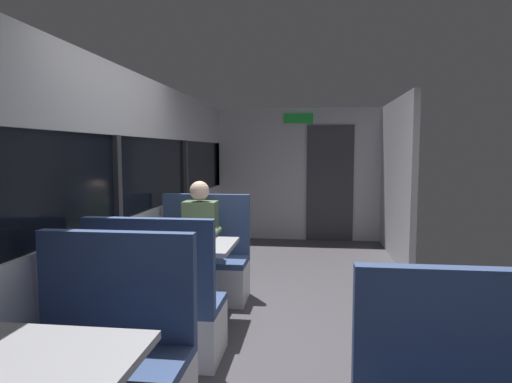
{
  "coord_description": "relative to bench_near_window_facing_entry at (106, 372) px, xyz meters",
  "views": [
    {
      "loc": [
        0.24,
        -3.67,
        1.57
      ],
      "look_at": [
        -0.44,
        1.73,
        1.07
      ],
      "focal_mm": 31.41,
      "sensor_mm": 36.0,
      "label": 1
    }
  ],
  "objects": [
    {
      "name": "carriage_aisle_panel_right",
      "position": [
        2.34,
        4.39,
        0.82
      ],
      "size": [
        0.08,
        2.4,
        2.3
      ],
      "primitive_type": "cube",
      "color": "#B2B2B7",
      "rests_on": "ground_plane"
    },
    {
      "name": "ground_plane",
      "position": [
        0.89,
        1.39,
        -0.34
      ],
      "size": [
        3.3,
        9.2,
        0.02
      ],
      "primitive_type": "cube",
      "color": "#423F44"
    },
    {
      "name": "bench_mid_window_facing_end",
      "position": [
        0.0,
        0.86,
        0.0
      ],
      "size": [
        0.95,
        0.5,
        1.1
      ],
      "color": "silver",
      "rests_on": "ground_plane"
    },
    {
      "name": "carriage_window_panel_left",
      "position": [
        -0.56,
        1.39,
        0.78
      ],
      "size": [
        0.09,
        8.48,
        2.3
      ],
      "color": "#B2B2B7",
      "rests_on": "ground_plane"
    },
    {
      "name": "seated_passenger",
      "position": [
        0.0,
        2.18,
        0.21
      ],
      "size": [
        0.47,
        0.55,
        1.26
      ],
      "color": "#26262D",
      "rests_on": "ground_plane"
    },
    {
      "name": "carriage_end_bulkhead",
      "position": [
        0.95,
        5.59,
        0.81
      ],
      "size": [
        2.9,
        0.11,
        2.3
      ],
      "color": "#B2B2B7",
      "rests_on": "ground_plane"
    },
    {
      "name": "bench_near_window_facing_entry",
      "position": [
        0.0,
        0.0,
        0.0
      ],
      "size": [
        0.95,
        0.5,
        1.1
      ],
      "color": "silver",
      "rests_on": "ground_plane"
    },
    {
      "name": "dining_table_mid_window",
      "position": [
        0.0,
        1.56,
        0.31
      ],
      "size": [
        0.9,
        0.7,
        0.74
      ],
      "color": "#9E9EA3",
      "rests_on": "ground_plane"
    },
    {
      "name": "bench_mid_window_facing_entry",
      "position": [
        0.0,
        2.26,
        0.0
      ],
      "size": [
        0.95,
        0.5,
        1.1
      ],
      "color": "silver",
      "rests_on": "ground_plane"
    }
  ]
}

